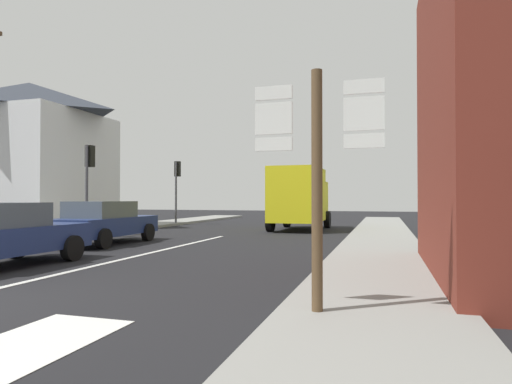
% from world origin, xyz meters
% --- Properties ---
extents(ground_plane, '(80.00, 80.00, 0.00)m').
position_xyz_m(ground_plane, '(0.00, 10.00, 0.00)').
color(ground_plane, black).
extents(sidewalk_right, '(2.46, 44.00, 0.14)m').
position_xyz_m(sidewalk_right, '(6.31, 8.00, 0.07)').
color(sidewalk_right, gray).
rests_on(sidewalk_right, ground).
extents(sidewalk_left, '(2.46, 44.00, 0.14)m').
position_xyz_m(sidewalk_left, '(-6.31, 8.00, 0.07)').
color(sidewalk_left, gray).
rests_on(sidewalk_left, ground).
extents(lane_centre_stripe, '(0.16, 12.00, 0.01)m').
position_xyz_m(lane_centre_stripe, '(0.00, 6.00, 0.01)').
color(lane_centre_stripe, silver).
rests_on(lane_centre_stripe, ground).
extents(lane_turn_arrow, '(1.20, 2.20, 0.01)m').
position_xyz_m(lane_turn_arrow, '(2.79, -1.00, 0.01)').
color(lane_turn_arrow, silver).
rests_on(lane_turn_arrow, ground).
extents(clapboard_house_left, '(7.52, 7.40, 7.77)m').
position_xyz_m(clapboard_house_left, '(-11.78, 13.98, 3.92)').
color(clapboard_house_left, silver).
rests_on(clapboard_house_left, ground).
extents(sedan_far, '(2.03, 4.23, 1.47)m').
position_xyz_m(sedan_far, '(-2.78, 8.02, 0.76)').
color(sedan_far, navy).
rests_on(sedan_far, ground).
extents(delivery_truck, '(2.55, 5.04, 3.05)m').
position_xyz_m(delivery_truck, '(2.39, 16.52, 1.65)').
color(delivery_truck, yellow).
rests_on(delivery_truck, ground).
extents(route_sign_post, '(1.66, 0.14, 3.20)m').
position_xyz_m(route_sign_post, '(5.60, 0.77, 1.91)').
color(route_sign_post, brown).
rests_on(route_sign_post, ground).
extents(traffic_light_far_left, '(0.30, 0.49, 3.78)m').
position_xyz_m(traffic_light_far_left, '(-5.38, 18.57, 2.80)').
color(traffic_light_far_left, '#47474C').
rests_on(traffic_light_far_left, ground).
extents(traffic_light_near_left, '(0.30, 0.49, 3.79)m').
position_xyz_m(traffic_light_near_left, '(-5.38, 10.57, 2.80)').
color(traffic_light_near_left, '#47474C').
rests_on(traffic_light_near_left, ground).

